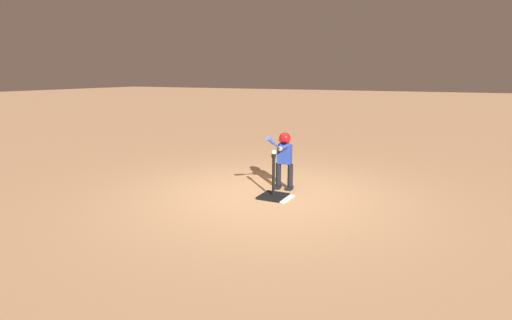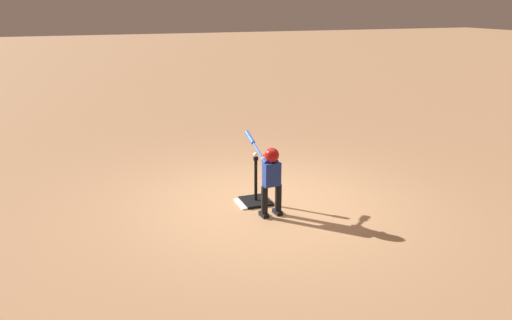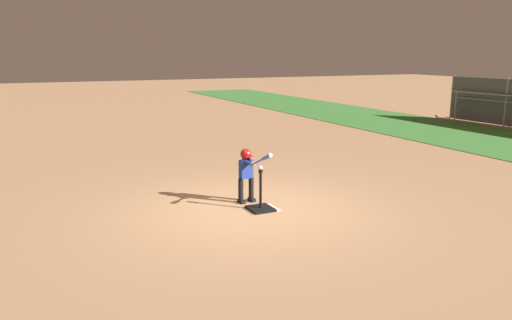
{
  "view_description": "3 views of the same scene",
  "coord_description": "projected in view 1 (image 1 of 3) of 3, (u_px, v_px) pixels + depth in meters",
  "views": [
    {
      "loc": [
        5.95,
        2.75,
        2.03
      ],
      "look_at": [
        0.12,
        -0.13,
        0.62
      ],
      "focal_mm": 28.0,
      "sensor_mm": 36.0,
      "label": 1
    },
    {
      "loc": [
        -6.66,
        2.67,
        2.96
      ],
      "look_at": [
        -0.37,
        0.33,
        0.84
      ],
      "focal_mm": 35.0,
      "sensor_mm": 36.0,
      "label": 2
    },
    {
      "loc": [
        7.78,
        -3.6,
        2.75
      ],
      "look_at": [
        -0.02,
        0.12,
        0.9
      ],
      "focal_mm": 35.0,
      "sensor_mm": 36.0,
      "label": 3
    }
  ],
  "objects": [
    {
      "name": "batting_tee",
      "position": [
        273.0,
        192.0,
        6.68
      ],
      "size": [
        0.47,
        0.42,
        0.74
      ],
      "color": "black",
      "rests_on": "ground_plane"
    },
    {
      "name": "baseball",
      "position": [
        274.0,
        152.0,
        6.54
      ],
      "size": [
        0.07,
        0.07,
        0.07
      ],
      "primitive_type": "sphere",
      "color": "white",
      "rests_on": "batting_tee"
    },
    {
      "name": "ground_plane",
      "position": [
        266.0,
        195.0,
        6.83
      ],
      "size": [
        90.0,
        90.0,
        0.0
      ],
      "primitive_type": "plane",
      "color": "#AD7F56"
    },
    {
      "name": "batter_child",
      "position": [
        284.0,
        154.0,
        7.03
      ],
      "size": [
        0.99,
        0.33,
        1.08
      ],
      "color": "black",
      "rests_on": "ground_plane"
    },
    {
      "name": "home_plate",
      "position": [
        277.0,
        197.0,
        6.67
      ],
      "size": [
        0.45,
        0.45,
        0.02
      ],
      "primitive_type": "cube",
      "rotation": [
        0.0,
        0.0,
        -0.02
      ],
      "color": "white",
      "rests_on": "ground_plane"
    }
  ]
}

